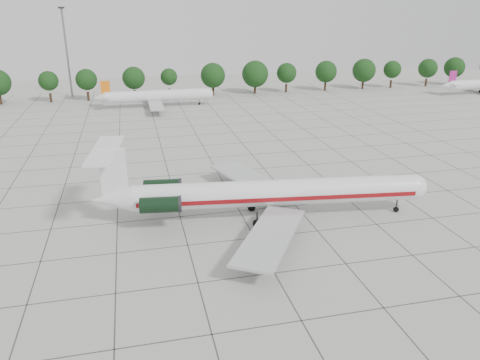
{
  "coord_description": "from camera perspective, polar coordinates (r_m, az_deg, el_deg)",
  "views": [
    {
      "loc": [
        -13.09,
        -55.97,
        26.11
      ],
      "look_at": [
        0.66,
        2.43,
        3.5
      ],
      "focal_mm": 35.0,
      "sensor_mm": 36.0,
      "label": 1
    }
  ],
  "objects": [
    {
      "name": "ground",
      "position": [
        63.13,
        -0.08,
        -3.78
      ],
      "size": [
        260.0,
        260.0,
        0.0
      ],
      "primitive_type": "plane",
      "color": "#A7A8A0",
      "rests_on": "ground"
    },
    {
      "name": "tree_line",
      "position": [
        142.41,
        -12.83,
        12.02
      ],
      "size": [
        249.86,
        8.44,
        10.22
      ],
      "color": "#332114",
      "rests_on": "ground"
    },
    {
      "name": "bg_airliner_c",
      "position": [
        129.89,
        -10.07,
        10.05
      ],
      "size": [
        28.24,
        27.2,
        7.4
      ],
      "color": "silver",
      "rests_on": "ground"
    },
    {
      "name": "floodlight_mast",
      "position": [
        149.4,
        -20.42,
        14.87
      ],
      "size": [
        1.6,
        1.6,
        25.45
      ],
      "color": "slate",
      "rests_on": "ground"
    },
    {
      "name": "main_airliner",
      "position": [
        59.56,
        2.36,
        -1.6
      ],
      "size": [
        43.06,
        33.7,
        10.12
      ],
      "rotation": [
        0.0,
        0.0,
        -0.12
      ],
      "color": "silver",
      "rests_on": "ground"
    },
    {
      "name": "apron_joints",
      "position": [
        76.74,
        -2.63,
        0.74
      ],
      "size": [
        170.0,
        170.0,
        0.02
      ],
      "primitive_type": "cube",
      "color": "#383838",
      "rests_on": "ground"
    },
    {
      "name": "ground_crew",
      "position": [
        74.85,
        20.13,
        -0.45
      ],
      "size": [
        0.64,
        0.5,
        1.54
      ],
      "primitive_type": "imported",
      "rotation": [
        0.0,
        0.0,
        3.4
      ],
      "color": "yellow",
      "rests_on": "ground"
    }
  ]
}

